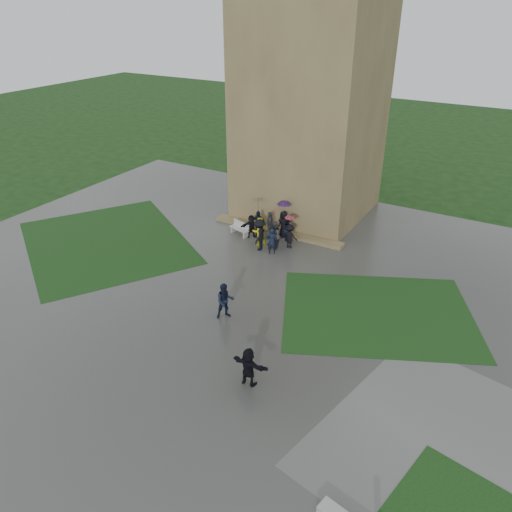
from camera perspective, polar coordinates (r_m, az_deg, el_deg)
The scene contains 10 objects.
ground at distance 24.62m, azimuth -9.36°, elevation -6.50°, with size 120.00×120.00×0.00m, color black.
plaza at distance 25.90m, azimuth -6.60°, elevation -4.35°, with size 34.00×34.00×0.02m, color #383836.
lawn_inset_left at distance 32.34m, azimuth -16.73°, elevation 1.53°, with size 11.00×9.00×0.01m, color black.
lawn_inset_right at distance 25.01m, azimuth 13.69°, elevation -6.30°, with size 9.00×7.00×0.01m, color black.
tower at distance 33.50m, azimuth 6.51°, elevation 19.60°, with size 8.00×8.00×18.00m, color brown.
tower_plinth at distance 32.23m, azimuth 2.43°, elevation 2.89°, with size 9.00×0.80×0.22m, color brown.
bench at distance 31.80m, azimuth -1.83°, elevation 3.18°, with size 1.53×0.84×0.85m.
visitor_cluster at distance 30.45m, azimuth 1.51°, elevation 3.53°, with size 3.96×3.48×2.61m.
pedestrian_mid at distance 23.58m, azimuth -3.56°, elevation -5.14°, with size 0.87×0.50×1.80m, color black.
pedestrian_near at distance 19.89m, azimuth -0.85°, elevation -12.54°, with size 1.56×0.56×1.68m, color black.
Camera 1 is at (13.52, -15.28, 13.78)m, focal length 35.00 mm.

